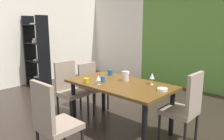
% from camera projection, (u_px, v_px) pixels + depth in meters
% --- Properties ---
extents(ground_plane, '(5.95, 5.94, 0.02)m').
position_uv_depth(ground_plane, '(90.00, 115.00, 4.07)').
color(ground_plane, '#2C231C').
extents(back_panel_interior, '(2.11, 0.10, 2.53)m').
position_uv_depth(back_panel_interior, '(117.00, 36.00, 7.19)').
color(back_panel_interior, silver).
rests_on(back_panel_interior, ground_plane).
extents(garden_window_panel, '(3.84, 0.10, 2.53)m').
position_uv_depth(garden_window_panel, '(210.00, 41.00, 5.21)').
color(garden_window_panel, '#568535').
rests_on(garden_window_panel, ground_plane).
extents(left_interior_panel, '(0.10, 5.94, 2.53)m').
position_uv_depth(left_interior_panel, '(15.00, 39.00, 5.76)').
color(left_interior_panel, silver).
rests_on(left_interior_panel, ground_plane).
extents(dining_table, '(1.64, 0.91, 0.76)m').
position_uv_depth(dining_table, '(120.00, 89.00, 3.41)').
color(dining_table, '#5B3A15').
rests_on(dining_table, ground_plane).
extents(chair_left_far, '(0.45, 0.44, 0.91)m').
position_uv_depth(chair_left_far, '(91.00, 83.00, 4.26)').
color(chair_left_far, gray).
rests_on(chair_left_far, ground_plane).
extents(chair_right_far, '(0.44, 0.44, 1.03)m').
position_uv_depth(chair_right_far, '(185.00, 106.00, 2.98)').
color(chair_right_far, gray).
rests_on(chair_right_far, ground_plane).
extents(chair_head_near, '(0.44, 0.44, 1.03)m').
position_uv_depth(chair_head_near, '(53.00, 120.00, 2.53)').
color(chair_head_near, gray).
rests_on(chair_head_near, ground_plane).
extents(chair_left_near, '(0.45, 0.44, 1.01)m').
position_uv_depth(chair_left_near, '(69.00, 87.00, 3.89)').
color(chair_left_near, gray).
rests_on(chair_left_near, ground_plane).
extents(display_shelf, '(0.76, 0.33, 1.87)m').
position_uv_depth(display_shelf, '(37.00, 52.00, 5.74)').
color(display_shelf, black).
rests_on(display_shelf, ground_plane).
extents(wine_glass_near_window, '(0.07, 0.07, 0.15)m').
position_uv_depth(wine_glass_near_window, '(98.00, 78.00, 3.27)').
color(wine_glass_near_window, silver).
rests_on(wine_glass_near_window, dining_table).
extents(wine_glass_rear, '(0.08, 0.08, 0.18)m').
position_uv_depth(wine_glass_rear, '(152.00, 76.00, 3.27)').
color(wine_glass_rear, silver).
rests_on(wine_glass_rear, dining_table).
extents(serving_bowl_left, '(0.14, 0.14, 0.04)m').
position_uv_depth(serving_bowl_left, '(162.00, 90.00, 2.98)').
color(serving_bowl_left, white).
rests_on(serving_bowl_left, dining_table).
extents(cup_near_shelf, '(0.08, 0.08, 0.10)m').
position_uv_depth(cup_near_shelf, '(110.00, 73.00, 3.89)').
color(cup_near_shelf, '#175992').
rests_on(cup_near_shelf, dining_table).
extents(cup_north, '(0.07, 0.07, 0.09)m').
position_uv_depth(cup_north, '(128.00, 76.00, 3.63)').
color(cup_north, red).
rests_on(cup_north, dining_table).
extents(cup_west, '(0.08, 0.08, 0.08)m').
position_uv_depth(cup_west, '(86.00, 81.00, 3.37)').
color(cup_west, '#BE931A').
rests_on(cup_west, dining_table).
extents(cup_center, '(0.07, 0.07, 0.09)m').
position_uv_depth(cup_center, '(103.00, 79.00, 3.46)').
color(cup_center, '#23589C').
rests_on(cup_center, dining_table).
extents(pitcher_corner, '(0.13, 0.11, 0.16)m').
position_uv_depth(pitcher_corner, '(126.00, 76.00, 3.50)').
color(pitcher_corner, silver).
rests_on(pitcher_corner, dining_table).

